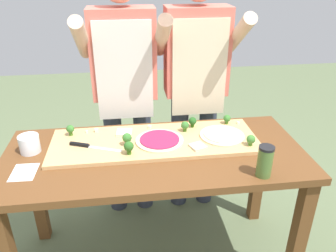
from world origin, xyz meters
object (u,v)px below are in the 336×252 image
(cheese_crumble_c, at_px, (97,130))
(recipe_note, at_px, (24,172))
(broccoli_floret_front_mid, at_px, (70,129))
(cheese_crumble_d, at_px, (238,123))
(cheese_crumble_b, at_px, (150,127))
(flour_cup, at_px, (30,145))
(pizza_slice_far_right, at_px, (198,146))
(cook_right, at_px, (196,79))
(pizza_slice_near_left, at_px, (124,132))
(cheese_crumble_a, at_px, (87,132))
(prep_table, at_px, (155,170))
(broccoli_floret_back_mid, at_px, (185,126))
(broccoli_floret_center_right, at_px, (193,121))
(broccoli_floret_back_left, at_px, (127,138))
(broccoli_floret_front_right, at_px, (227,119))
(pizza_whole_beet_magenta, at_px, (160,140))
(sauce_jar, at_px, (265,161))
(cook_left, at_px, (125,82))
(broccoli_floret_back_right, at_px, (251,140))
(pizza_whole_cheese_artichoke, at_px, (222,135))
(broccoli_floret_front_left, at_px, (129,147))
(chefs_knife, at_px, (88,146))

(cheese_crumble_c, xyz_separation_m, recipe_note, (-0.33, -0.34, -0.03))
(broccoli_floret_front_mid, bearing_deg, cheese_crumble_d, 0.98)
(cheese_crumble_b, xyz_separation_m, flour_cup, (-0.65, -0.15, 0.01))
(pizza_slice_far_right, relative_size, cook_right, 0.05)
(pizza_slice_near_left, relative_size, cheese_crumble_a, 7.13)
(pizza_slice_far_right, xyz_separation_m, cheese_crumble_d, (0.30, 0.24, 0.00))
(prep_table, xyz_separation_m, pizza_slice_far_right, (0.23, -0.02, 0.14))
(broccoli_floret_back_mid, relative_size, flour_cup, 0.58)
(broccoli_floret_center_right, relative_size, broccoli_floret_back_left, 0.89)
(broccoli_floret_front_right, height_order, cheese_crumble_b, broccoli_floret_front_right)
(pizza_whole_beet_magenta, bearing_deg, sauce_jar, -38.10)
(flour_cup, relative_size, cook_left, 0.06)
(broccoli_floret_back_left, bearing_deg, pizza_slice_far_right, -11.12)
(flour_cup, bearing_deg, pizza_slice_near_left, 12.05)
(broccoli_floret_front_right, distance_m, cheese_crumble_a, 0.83)
(cook_left, bearing_deg, pizza_slice_near_left, -93.47)
(flour_cup, bearing_deg, cheese_crumble_d, 6.66)
(pizza_slice_far_right, distance_m, cheese_crumble_d, 0.39)
(broccoli_floret_back_right, relative_size, cheese_crumble_a, 5.04)
(broccoli_floret_front_right, relative_size, broccoli_floret_back_right, 0.95)
(cheese_crumble_a, bearing_deg, pizza_slice_far_right, -22.64)
(pizza_whole_cheese_artichoke, height_order, sauce_jar, sauce_jar)
(broccoli_floret_back_left, bearing_deg, broccoli_floret_center_right, 23.39)
(pizza_whole_beet_magenta, distance_m, cheese_crumble_b, 0.17)
(pizza_slice_near_left, bearing_deg, cheese_crumble_d, 2.69)
(cheese_crumble_d, height_order, cook_left, cook_left)
(cheese_crumble_a, relative_size, cheese_crumble_d, 0.90)
(broccoli_floret_front_left, bearing_deg, flour_cup, 166.22)
(broccoli_floret_center_right, bearing_deg, cheese_crumble_d, 0.78)
(cheese_crumble_d, relative_size, sauce_jar, 0.09)
(pizza_whole_beet_magenta, distance_m, cheese_crumble_c, 0.38)
(pizza_slice_near_left, bearing_deg, cook_right, 34.98)
(broccoli_floret_front_left, distance_m, flour_cup, 0.53)
(pizza_whole_beet_magenta, xyz_separation_m, cook_left, (-0.17, 0.46, 0.19))
(prep_table, xyz_separation_m, broccoli_floret_front_left, (-0.14, -0.04, 0.18))
(pizza_slice_far_right, bearing_deg, broccoli_floret_front_right, 47.67)
(sauce_jar, bearing_deg, cook_right, 101.22)
(pizza_slice_far_right, bearing_deg, chefs_knife, 172.18)
(pizza_slice_near_left, height_order, cook_right, cook_right)
(chefs_knife, bearing_deg, broccoli_floret_back_left, -1.85)
(broccoli_floret_front_right, relative_size, cook_right, 0.03)
(broccoli_floret_back_right, bearing_deg, cheese_crumble_a, 163.22)
(broccoli_floret_back_right, xyz_separation_m, cheese_crumble_c, (-0.83, 0.27, -0.03))
(cheese_crumble_a, distance_m, sauce_jar, 1.00)
(broccoli_floret_front_mid, relative_size, cheese_crumble_a, 5.13)
(prep_table, xyz_separation_m, broccoli_floret_back_left, (-0.14, 0.05, 0.18))
(broccoli_floret_front_mid, height_order, cheese_crumble_d, broccoli_floret_front_mid)
(pizza_slice_far_right, bearing_deg, cook_left, 123.55)
(pizza_slice_near_left, bearing_deg, recipe_note, -148.00)
(broccoli_floret_back_right, bearing_deg, cook_right, 108.22)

